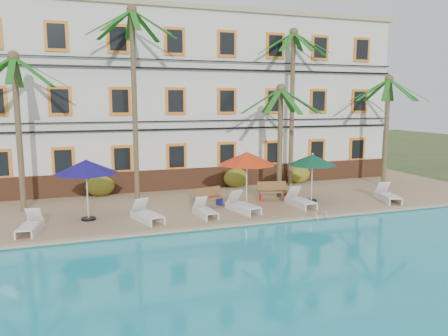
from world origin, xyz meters
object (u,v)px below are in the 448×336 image
object	(u,v)px
lounger_d	(243,205)
palm_c	(280,123)
lounger_a	(30,225)
bench_right	(273,191)
lounger_e	(300,200)
palm_d	(292,88)
pool_ladder	(318,218)
umbrella_red	(247,159)
umbrella_green	(312,160)
palm_b	(134,80)
bench_left	(208,197)
palm_a	(17,109)
lounger_b	(147,214)
lounger_f	(387,195)
palm_e	(387,114)
umbrella_blue	(86,167)
lounger_c	(205,210)

from	to	relation	value
lounger_d	palm_c	bearing A→B (deg)	38.44
lounger_a	bench_right	distance (m)	11.43
lounger_a	lounger_e	size ratio (longest dim) A/B	0.97
palm_d	pool_ladder	size ratio (longest dim) A/B	12.26
umbrella_red	umbrella_green	distance (m)	3.62
palm_b	lounger_a	distance (m)	8.51
lounger_e	bench_left	bearing A→B (deg)	163.17
palm_a	lounger_b	distance (m)	7.51
lounger_f	pool_ladder	size ratio (longest dim) A/B	2.70
umbrella_red	palm_e	bearing A→B (deg)	14.19
palm_e	lounger_a	bearing A→B (deg)	-169.85
umbrella_blue	umbrella_red	bearing A→B (deg)	-1.67
umbrella_green	lounger_c	distance (m)	6.25
lounger_c	lounger_d	xyz separation A→B (m)	(1.86, 0.23, 0.04)
lounger_b	lounger_c	xyz separation A→B (m)	(2.54, -0.04, -0.03)
palm_c	umbrella_green	world-z (taller)	palm_c
palm_b	umbrella_green	size ratio (longest dim) A/B	3.90
palm_b	bench_right	xyz separation A→B (m)	(6.59, -2.11, -5.55)
umbrella_red	lounger_e	size ratio (longest dim) A/B	1.41
lounger_b	lounger_d	bearing A→B (deg)	2.45
umbrella_red	lounger_f	bearing A→B (deg)	-7.66
lounger_d	bench_right	bearing A→B (deg)	36.81
umbrella_green	lounger_d	distance (m)	4.48
palm_a	palm_d	bearing A→B (deg)	6.38
palm_d	bench_left	world-z (taller)	palm_d
umbrella_blue	lounger_f	distance (m)	14.58
lounger_c	palm_a	bearing A→B (deg)	155.43
lounger_d	bench_left	bearing A→B (deg)	134.10
palm_e	lounger_c	xyz separation A→B (m)	(-12.06, -3.28, -4.01)
bench_right	umbrella_green	bearing A→B (deg)	-29.74
umbrella_green	palm_b	bearing A→B (deg)	159.65
palm_b	bench_left	distance (m)	6.79
palm_a	umbrella_red	bearing A→B (deg)	-15.11
palm_b	umbrella_blue	world-z (taller)	palm_b
palm_d	lounger_a	bearing A→B (deg)	-159.31
palm_e	bench_right	bearing A→B (deg)	-170.67
palm_e	lounger_c	distance (m)	13.13
lounger_c	palm_d	bearing A→B (deg)	36.76
palm_d	umbrella_blue	size ratio (longest dim) A/B	3.42
palm_c	lounger_b	xyz separation A→B (m)	(-7.40, -2.57, -3.60)
palm_e	umbrella_blue	bearing A→B (deg)	-172.38
palm_a	lounger_d	bearing A→B (deg)	-18.92
palm_e	lounger_c	size ratio (longest dim) A/B	3.75
palm_e	umbrella_green	distance (m)	6.92
palm_c	umbrella_green	distance (m)	2.61
palm_d	bench_left	distance (m)	8.91
palm_a	palm_e	world-z (taller)	palm_a
umbrella_red	lounger_e	bearing A→B (deg)	-12.05
palm_d	pool_ladder	xyz separation A→B (m)	(-2.25, -6.97, -5.77)
palm_a	palm_d	world-z (taller)	palm_d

